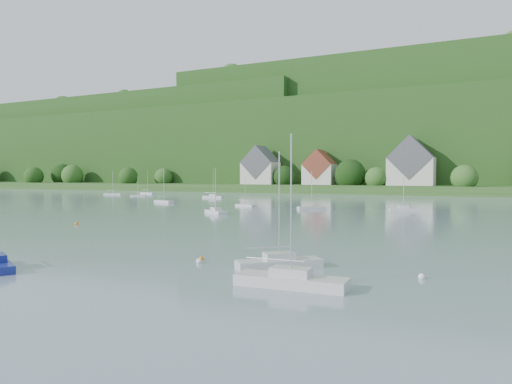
# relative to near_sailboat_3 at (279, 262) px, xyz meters

# --- Properties ---
(far_shore_strip) EXTENTS (600.00, 60.00, 3.00)m
(far_shore_strip) POSITION_rel_near_sailboat_3_xyz_m (-16.56, 160.55, 1.06)
(far_shore_strip) COLOR #264C1C
(far_shore_strip) RESTS_ON ground
(forested_ridge) EXTENTS (620.00, 181.22, 69.89)m
(forested_ridge) POSITION_rel_near_sailboat_3_xyz_m (-16.16, 229.12, 22.45)
(forested_ridge) COLOR #184014
(forested_ridge) RESTS_ON ground
(village_building_0) EXTENTS (14.00, 10.40, 16.00)m
(village_building_0) POSITION_rel_near_sailboat_3_xyz_m (-71.56, 147.55, 9.07)
(village_building_0) COLOR silver
(village_building_0) RESTS_ON far_shore_strip
(village_building_1) EXTENTS (12.00, 9.36, 14.00)m
(village_building_1) POSITION_rel_near_sailboat_3_xyz_m (-46.56, 149.55, 8.31)
(village_building_1) COLOR silver
(village_building_1) RESTS_ON far_shore_strip
(village_building_2) EXTENTS (16.00, 11.44, 18.00)m
(village_building_2) POSITION_rel_near_sailboat_3_xyz_m (-11.56, 148.55, 9.83)
(village_building_2) COLOR silver
(village_building_2) RESTS_ON far_shore_strip
(near_sailboat_3) EXTENTS (5.67, 5.37, 8.24)m
(near_sailboat_3) POSITION_rel_near_sailboat_3_xyz_m (0.00, 0.00, 0.00)
(near_sailboat_3) COLOR silver
(near_sailboat_3) RESTS_ON ground
(near_sailboat_4) EXTENTS (6.74, 2.21, 8.98)m
(near_sailboat_4) POSITION_rel_near_sailboat_3_xyz_m (2.89, -5.01, 0.02)
(near_sailboat_4) COLOR silver
(near_sailboat_4) RESTS_ON ground
(mooring_buoy_1) EXTENTS (0.45, 0.45, 0.45)m
(mooring_buoy_1) POSITION_rel_near_sailboat_3_xyz_m (-6.18, -0.81, -0.44)
(mooring_buoy_1) COLOR white
(mooring_buoy_1) RESTS_ON ground
(mooring_buoy_2) EXTENTS (0.37, 0.37, 0.37)m
(mooring_buoy_2) POSITION_rel_near_sailboat_3_xyz_m (-6.69, 0.32, -0.44)
(mooring_buoy_2) COLOR orange
(mooring_buoy_2) RESTS_ON ground
(mooring_buoy_3) EXTENTS (0.47, 0.47, 0.47)m
(mooring_buoy_3) POSITION_rel_near_sailboat_3_xyz_m (-36.03, 15.53, -0.44)
(mooring_buoy_3) COLOR orange
(mooring_buoy_3) RESTS_ON ground
(mooring_buoy_4) EXTENTS (0.44, 0.44, 0.44)m
(mooring_buoy_4) POSITION_rel_near_sailboat_3_xyz_m (9.50, 0.78, -0.44)
(mooring_buoy_4) COLOR white
(mooring_buoy_4) RESTS_ON ground
(far_sailboat_cluster) EXTENTS (198.67, 68.98, 8.71)m
(far_sailboat_cluster) POSITION_rel_near_sailboat_3_xyz_m (-7.17, 77.02, -0.07)
(far_sailboat_cluster) COLOR silver
(far_sailboat_cluster) RESTS_ON ground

